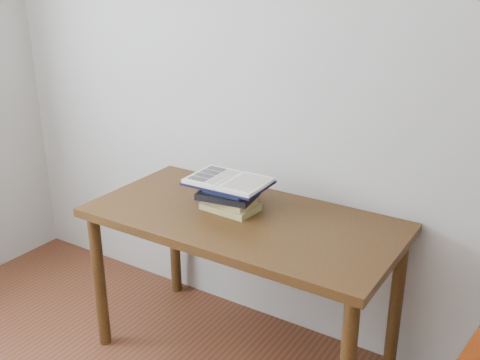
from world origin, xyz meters
The scene contains 3 objects.
desk centered at (0.06, 1.38, 0.67)m, with size 1.42×0.71×0.76m.
book_stack centered at (-0.04, 1.41, 0.82)m, with size 0.28×0.22×0.12m.
open_book centered at (-0.05, 1.43, 0.89)m, with size 0.37×0.27×0.03m.
Camera 1 is at (1.29, -0.58, 1.82)m, focal length 42.00 mm.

